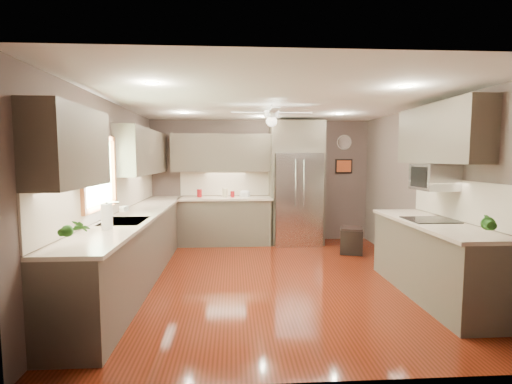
{
  "coord_description": "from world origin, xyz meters",
  "views": [
    {
      "loc": [
        -0.56,
        -5.18,
        1.72
      ],
      "look_at": [
        -0.21,
        0.6,
        1.19
      ],
      "focal_mm": 26.0,
      "sensor_mm": 36.0,
      "label": 1
    }
  ],
  "objects": [
    {
      "name": "floor",
      "position": [
        0.0,
        0.0,
        0.0
      ],
      "size": [
        5.0,
        5.0,
        0.0
      ],
      "primitive_type": "plane",
      "color": "#481809",
      "rests_on": "ground"
    },
    {
      "name": "ceiling",
      "position": [
        0.0,
        0.0,
        2.5
      ],
      "size": [
        5.0,
        5.0,
        0.0
      ],
      "primitive_type": "plane",
      "rotation": [
        3.14,
        0.0,
        0.0
      ],
      "color": "white",
      "rests_on": "ground"
    },
    {
      "name": "wall_back",
      "position": [
        0.0,
        2.5,
        1.25
      ],
      "size": [
        4.5,
        0.0,
        4.5
      ],
      "primitive_type": "plane",
      "rotation": [
        1.57,
        0.0,
        0.0
      ],
      "color": "brown",
      "rests_on": "ground"
    },
    {
      "name": "wall_front",
      "position": [
        0.0,
        -2.5,
        1.25
      ],
      "size": [
        4.5,
        0.0,
        4.5
      ],
      "primitive_type": "plane",
      "rotation": [
        -1.57,
        0.0,
        0.0
      ],
      "color": "brown",
      "rests_on": "ground"
    },
    {
      "name": "wall_left",
      "position": [
        -2.25,
        0.0,
        1.25
      ],
      "size": [
        0.0,
        5.0,
        5.0
      ],
      "primitive_type": "plane",
      "rotation": [
        1.57,
        0.0,
        1.57
      ],
      "color": "brown",
      "rests_on": "ground"
    },
    {
      "name": "wall_right",
      "position": [
        2.25,
        0.0,
        1.25
      ],
      "size": [
        0.0,
        5.0,
        5.0
      ],
      "primitive_type": "plane",
      "rotation": [
        1.57,
        0.0,
        -1.57
      ],
      "color": "brown",
      "rests_on": "ground"
    },
    {
      "name": "canister_a",
      "position": [
        -1.24,
        2.25,
        1.02
      ],
      "size": [
        0.1,
        0.1,
        0.16
      ],
      "primitive_type": "cylinder",
      "rotation": [
        0.0,
        0.0,
        0.02
      ],
      "color": "maroon",
      "rests_on": "back_run"
    },
    {
      "name": "canister_c",
      "position": [
        -0.73,
        2.19,
        1.03
      ],
      "size": [
        0.15,
        0.15,
        0.19
      ],
      "primitive_type": "cylinder",
      "rotation": [
        0.0,
        0.0,
        0.31
      ],
      "color": "beige",
      "rests_on": "back_run"
    },
    {
      "name": "canister_d",
      "position": [
        -0.58,
        2.19,
        1.0
      ],
      "size": [
        0.1,
        0.1,
        0.13
      ],
      "primitive_type": "cylinder",
      "rotation": [
        0.0,
        0.0,
        0.19
      ],
      "color": "maroon",
      "rests_on": "back_run"
    },
    {
      "name": "soap_bottle",
      "position": [
        -2.07,
        -0.0,
        1.02
      ],
      "size": [
        0.09,
        0.1,
        0.17
      ],
      "primitive_type": "imported",
      "rotation": [
        0.0,
        0.0,
        -0.26
      ],
      "color": "white",
      "rests_on": "left_run"
    },
    {
      "name": "potted_plant_left",
      "position": [
        -1.95,
        -1.9,
        1.11
      ],
      "size": [
        0.2,
        0.16,
        0.33
      ],
      "primitive_type": "imported",
      "rotation": [
        0.0,
        0.0,
        -0.27
      ],
      "color": "#26601B",
      "rests_on": "left_run"
    },
    {
      "name": "potted_plant_right",
      "position": [
        1.92,
        -1.77,
        1.09
      ],
      "size": [
        0.2,
        0.18,
        0.3
      ],
      "primitive_type": "imported",
      "rotation": [
        0.0,
        0.0,
        -0.37
      ],
      "color": "#26601B",
      "rests_on": "right_run"
    },
    {
      "name": "bowl",
      "position": [
        -0.33,
        2.23,
        0.97
      ],
      "size": [
        0.23,
        0.23,
        0.05
      ],
      "primitive_type": "imported",
      "rotation": [
        0.0,
        0.0,
        -0.06
      ],
      "color": "beige",
      "rests_on": "back_run"
    },
    {
      "name": "left_run",
      "position": [
        -1.95,
        0.15,
        0.48
      ],
      "size": [
        0.65,
        4.7,
        1.45
      ],
      "color": "#4B4336",
      "rests_on": "ground"
    },
    {
      "name": "back_run",
      "position": [
        -0.72,
        2.2,
        0.48
      ],
      "size": [
        1.85,
        0.65,
        1.45
      ],
      "color": "#4B4336",
      "rests_on": "ground"
    },
    {
      "name": "uppers",
      "position": [
        -0.74,
        0.71,
        1.87
      ],
      "size": [
        4.5,
        4.7,
        0.95
      ],
      "color": "#4B4336",
      "rests_on": "wall_left"
    },
    {
      "name": "window",
      "position": [
        -2.22,
        -0.5,
        1.55
      ],
      "size": [
        0.05,
        1.12,
        0.92
      ],
      "color": "#BFF2B2",
      "rests_on": "wall_left"
    },
    {
      "name": "sink",
      "position": [
        -1.93,
        -0.5,
        0.91
      ],
      "size": [
        0.5,
        0.7,
        0.32
      ],
      "color": "silver",
      "rests_on": "left_run"
    },
    {
      "name": "refrigerator",
      "position": [
        0.7,
        2.16,
        1.19
      ],
      "size": [
        1.06,
        0.75,
        2.45
      ],
      "color": "silver",
      "rests_on": "ground"
    },
    {
      "name": "right_run",
      "position": [
        1.93,
        -0.8,
        0.48
      ],
      "size": [
        0.7,
        2.2,
        1.45
      ],
      "color": "#4B4336",
      "rests_on": "ground"
    },
    {
      "name": "microwave",
      "position": [
        2.03,
        -0.55,
        1.48
      ],
      "size": [
        0.43,
        0.55,
        0.34
      ],
      "color": "silver",
      "rests_on": "wall_right"
    },
    {
      "name": "ceiling_fan",
      "position": [
        -0.0,
        0.3,
        2.33
      ],
      "size": [
        1.18,
        1.18,
        0.32
      ],
      "color": "white",
      "rests_on": "ceiling"
    },
    {
      "name": "recessed_lights",
      "position": [
        -0.04,
        0.4,
        2.49
      ],
      "size": [
        2.84,
        3.14,
        0.01
      ],
      "color": "white",
      "rests_on": "ceiling"
    },
    {
      "name": "wall_clock",
      "position": [
        1.75,
        2.48,
        2.05
      ],
      "size": [
        0.3,
        0.03,
        0.3
      ],
      "color": "white",
      "rests_on": "wall_back"
    },
    {
      "name": "framed_print",
      "position": [
        1.75,
        2.48,
        1.55
      ],
      "size": [
        0.36,
        0.03,
        0.3
      ],
      "color": "black",
      "rests_on": "wall_back"
    },
    {
      "name": "stool",
      "position": [
        1.56,
        1.28,
        0.24
      ],
      "size": [
        0.48,
        0.48,
        0.47
      ],
      "color": "black",
      "rests_on": "ground"
    },
    {
      "name": "paper_towel",
      "position": [
        -1.96,
        -1.05,
        1.08
      ],
      "size": [
        0.12,
        0.12,
        0.3
      ],
      "color": "white",
      "rests_on": "left_run"
    }
  ]
}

